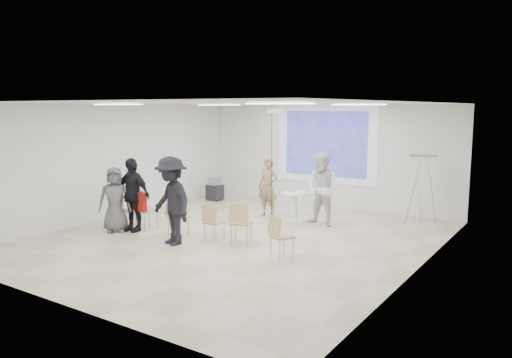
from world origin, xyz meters
The scene contains 30 objects.
floor centered at (0.00, 0.00, -0.05)m, with size 8.00×9.00×0.10m, color beige.
ceiling centered at (0.00, 0.00, 3.05)m, with size 8.00×9.00×0.10m, color white.
wall_back centered at (0.00, 4.55, 1.50)m, with size 8.00×0.10×3.00m, color silver.
wall_left centered at (-4.05, 0.00, 1.50)m, with size 0.10×9.00×3.00m, color silver.
wall_right centered at (4.05, 0.00, 1.50)m, with size 0.10×9.00×3.00m, color silver.
projection_halo centered at (0.00, 4.49, 1.85)m, with size 3.20×0.01×2.30m, color silver.
projection_image centered at (0.00, 4.47, 1.85)m, with size 2.60×0.01×1.90m, color #2E359E.
pedestal_table centered at (0.30, 2.13, 0.44)m, with size 0.66×0.66×0.80m.
player_left centered at (-0.65, 2.37, 0.90)m, with size 0.66×0.45×1.80m, color #937F5A.
player_right centered at (1.03, 2.22, 1.01)m, with size 0.98×0.78×2.03m, color white.
controller_left centered at (-0.47, 2.62, 1.19)m, with size 0.04×0.12×0.04m, color white.
controller_right centered at (0.85, 2.47, 1.37)m, with size 0.04×0.13×0.04m, color silver.
chair_far_left centered at (-2.75, -0.74, 0.52)m, with size 0.55×0.57×0.88m.
chair_left_mid centered at (-2.29, -0.59, 0.57)m, with size 0.54×0.57×0.97m.
chair_left_inner centered at (-1.28, -0.58, 0.51)m, with size 0.48×0.51×0.86m.
chair_center centered at (-0.32, -0.45, 0.48)m, with size 0.39×0.41×0.80m.
chair_right_inner centered at (0.37, -0.37, 0.54)m, with size 0.55×0.57×0.91m.
chair_right_far centered at (1.54, -0.72, 0.49)m, with size 0.52×0.54×0.83m.
red_jacket centered at (-2.28, -0.73, 0.72)m, with size 0.48×0.11×0.45m, color maroon.
laptop centered at (-1.26, -0.49, 0.46)m, with size 0.32×0.23×0.02m, color black.
audience_left centered at (-2.46, -0.78, 1.00)m, with size 1.16×0.70×2.00m, color black.
audience_mid centered at (-0.87, -1.13, 1.07)m, with size 1.39×0.76×2.14m, color black.
audience_outer centered at (-2.74, -1.06, 0.86)m, with size 0.84×0.55×1.72m, color #595A5E.
flipchart_easel centered at (3.06, 3.65, 1.29)m, with size 0.71×0.57×1.76m.
av_cart centered at (-3.30, 3.41, 0.32)m, with size 0.48×0.38×0.70m.
ceiling_projector centered at (0.10, 1.49, 2.69)m, with size 0.30×0.25×3.00m.
fluor_panel_nw centered at (-2.00, 2.00, 2.97)m, with size 1.20×0.30×0.02m, color white.
fluor_panel_ne centered at (2.00, 2.00, 2.97)m, with size 1.20×0.30×0.02m, color white.
fluor_panel_sw centered at (-2.00, -1.50, 2.97)m, with size 1.20×0.30×0.02m, color white.
fluor_panel_se centered at (2.00, -1.50, 2.97)m, with size 1.20×0.30×0.02m, color white.
Camera 1 is at (6.37, -8.80, 2.91)m, focal length 35.00 mm.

